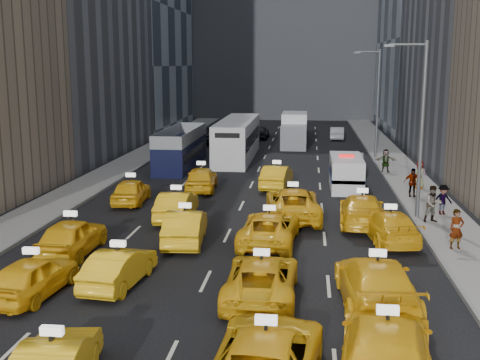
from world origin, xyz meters
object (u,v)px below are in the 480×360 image
(city_bus, at_px, (237,139))
(pedestrian_0, at_px, (456,229))
(taxi_3, at_px, (386,349))
(taxi_2, at_px, (266,358))
(double_decker, at_px, (181,148))
(box_truck, at_px, (294,130))
(nypd_van, at_px, (346,173))

(city_bus, bearing_deg, pedestrian_0, -65.08)
(taxi_3, bearing_deg, taxi_2, 21.12)
(taxi_3, bearing_deg, double_decker, -61.49)
(taxi_2, bearing_deg, city_bus, -77.29)
(city_bus, xyz_separation_m, pedestrian_0, (12.21, -24.30, -0.62))
(city_bus, bearing_deg, taxi_2, -83.93)
(taxi_2, relative_size, double_decker, 0.55)
(box_truck, bearing_deg, nypd_van, -83.14)
(box_truck, bearing_deg, double_decker, -127.61)
(nypd_van, distance_m, box_truck, 19.94)
(city_bus, bearing_deg, double_decker, -131.83)
(taxi_3, distance_m, double_decker, 32.92)
(nypd_van, distance_m, double_decker, 14.00)
(taxi_2, xyz_separation_m, city_bus, (-4.96, 36.03, 0.85))
(double_decker, distance_m, box_truck, 15.21)
(taxi_3, bearing_deg, pedestrian_0, -103.64)
(pedestrian_0, bearing_deg, nypd_van, 95.18)
(taxi_3, bearing_deg, city_bus, -69.79)
(double_decker, relative_size, box_truck, 1.43)
(taxi_3, relative_size, nypd_van, 1.06)
(pedestrian_0, bearing_deg, taxi_3, -122.72)
(box_truck, bearing_deg, pedestrian_0, -80.82)
(double_decker, bearing_deg, box_truck, 52.26)
(taxi_3, xyz_separation_m, nypd_van, (0.40, 23.85, 0.17))
(nypd_van, xyz_separation_m, pedestrian_0, (3.86, -12.85, 0.02))
(taxi_2, height_order, taxi_3, taxi_3)
(city_bus, distance_m, pedestrian_0, 27.20)
(taxi_3, xyz_separation_m, city_bus, (-7.95, 35.30, 0.81))
(taxi_2, distance_m, double_decker, 32.67)
(taxi_3, height_order, nypd_van, nypd_van)
(taxi_2, relative_size, box_truck, 0.79)
(pedestrian_0, bearing_deg, double_decker, 117.57)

